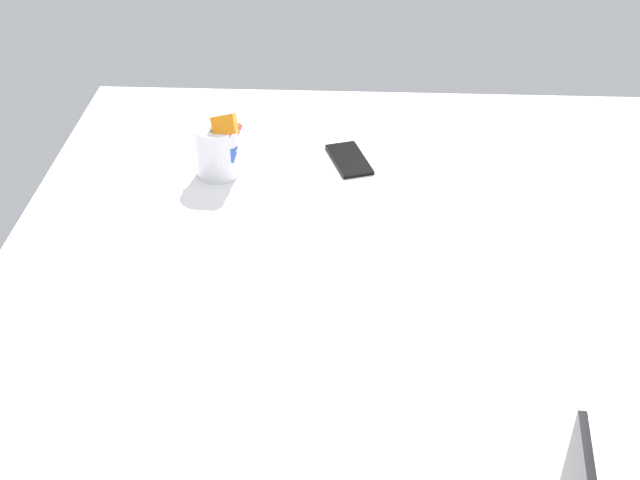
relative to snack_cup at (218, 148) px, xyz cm
name	(u,v)px	position (x,y,z in cm)	size (l,w,h in cm)	color
bed_mattress	(380,376)	(49.07, 33.55, -15.22)	(180.00, 140.00, 18.00)	white
snack_cup	(218,148)	(0.00, 0.00, 0.00)	(9.44, 10.45, 14.86)	silver
cell_phone	(349,159)	(-6.47, 27.12, -5.82)	(6.80, 14.00, 0.80)	black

